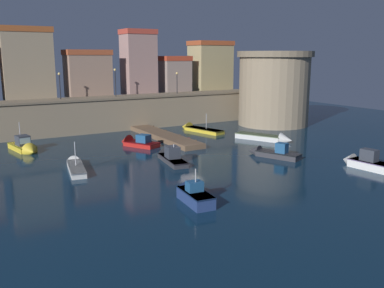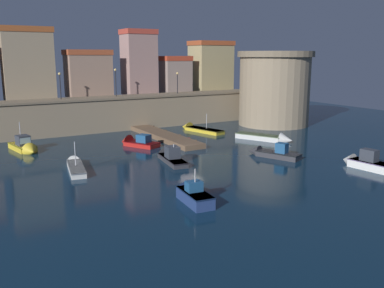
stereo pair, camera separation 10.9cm
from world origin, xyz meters
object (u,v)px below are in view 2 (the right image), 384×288
object	(u,v)px
moored_boat_1	(364,162)
mooring_buoy_0	(285,145)
moored_boat_0	(169,156)
moored_boat_3	(136,142)
fortress_tower	(274,88)
quay_lamp_2	(177,79)
moored_boat_2	(271,153)
quay_lamp_0	(60,81)
moored_boat_8	(197,129)
moored_boat_7	(75,165)
quay_lamp_1	(116,78)
mooring_buoy_1	(188,141)
moored_boat_6	(192,194)
moored_boat_5	(25,147)
moored_boat_4	(268,138)

from	to	relation	value
moored_boat_1	mooring_buoy_0	bearing A→B (deg)	-10.18
moored_boat_0	moored_boat_3	size ratio (longest dim) A/B	1.25
fortress_tower	quay_lamp_2	bearing A→B (deg)	145.30
moored_boat_2	moored_boat_3	bearing A→B (deg)	17.60
moored_boat_0	mooring_buoy_0	bearing A→B (deg)	-82.05
quay_lamp_0	mooring_buoy_0	size ratio (longest dim) A/B	6.51
moored_boat_8	moored_boat_7	bearing A→B (deg)	105.53
quay_lamp_1	mooring_buoy_1	xyz separation A→B (m)	(4.28, -11.90, -6.84)
moored_boat_2	moored_boat_3	world-z (taller)	moored_boat_2
moored_boat_1	moored_boat_3	xyz separation A→B (m)	(-13.76, 18.98, -0.16)
moored_boat_6	moored_boat_8	bearing A→B (deg)	-25.78
fortress_tower	moored_boat_5	xyz separation A→B (m)	(-33.79, -0.22, -4.78)
quay_lamp_2	moored_boat_0	bearing A→B (deg)	-120.48
fortress_tower	moored_boat_2	bearing A→B (deg)	-131.62
quay_lamp_1	mooring_buoy_0	distance (m)	24.02
moored_boat_2	moored_boat_1	bearing A→B (deg)	-171.35
moored_boat_1	moored_boat_7	distance (m)	25.60
moored_boat_0	moored_boat_3	distance (m)	7.88
moored_boat_2	mooring_buoy_1	xyz separation A→B (m)	(-3.12, 10.93, -0.40)
fortress_tower	moored_boat_0	bearing A→B (deg)	-153.57
quay_lamp_1	moored_boat_6	xyz separation A→B (m)	(-5.84, -30.02, -6.33)
moored_boat_0	moored_boat_4	distance (m)	14.62
moored_boat_4	moored_boat_3	bearing A→B (deg)	-135.96
moored_boat_2	moored_boat_3	xyz separation A→B (m)	(-9.44, 11.58, -0.03)
moored_boat_3	moored_boat_2	bearing A→B (deg)	-168.49
quay_lamp_1	mooring_buoy_0	world-z (taller)	quay_lamp_1
fortress_tower	moored_boat_5	distance (m)	34.12
moored_boat_5	moored_boat_7	xyz separation A→B (m)	(2.67, -9.28, -0.20)
mooring_buoy_0	mooring_buoy_1	xyz separation A→B (m)	(-8.26, 7.41, 0.00)
moored_boat_3	moored_boat_6	distance (m)	19.16
quay_lamp_0	moored_boat_4	distance (m)	26.47
quay_lamp_1	moored_boat_3	world-z (taller)	quay_lamp_1
quay_lamp_0	moored_boat_3	distance (m)	13.89
quay_lamp_0	moored_boat_0	xyz separation A→B (m)	(5.31, -19.13, -6.21)
quay_lamp_0	moored_boat_1	distance (m)	36.21
quay_lamp_0	moored_boat_2	size ratio (longest dim) A/B	0.59
moored_boat_5	mooring_buoy_0	distance (m)	27.98
fortress_tower	mooring_buoy_0	size ratio (longest dim) A/B	20.90
moored_boat_6	moored_boat_7	xyz separation A→B (m)	(-4.58, 12.64, -0.24)
moored_boat_3	mooring_buoy_1	bearing A→B (deg)	-123.57
mooring_buoy_1	moored_boat_8	bearing A→B (deg)	50.16
moored_boat_5	moored_boat_6	bearing A→B (deg)	7.89
mooring_buoy_1	moored_boat_0	bearing A→B (deg)	-130.74
moored_boat_1	moored_boat_3	bearing A→B (deg)	30.04
quay_lamp_1	moored_boat_1	distance (m)	33.03
moored_boat_0	moored_boat_7	world-z (taller)	moored_boat_7
moored_boat_7	moored_boat_5	bearing A→B (deg)	26.11
moored_boat_3	moored_boat_7	distance (m)	10.39
fortress_tower	quay_lamp_1	xyz separation A→B (m)	(-20.69, 7.88, 1.59)
moored_boat_6	moored_boat_7	size ratio (longest dim) A/B	0.66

